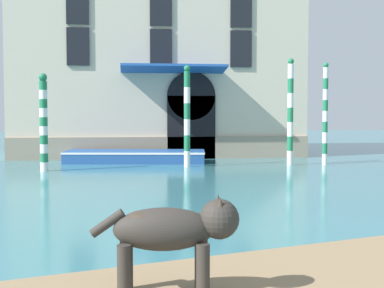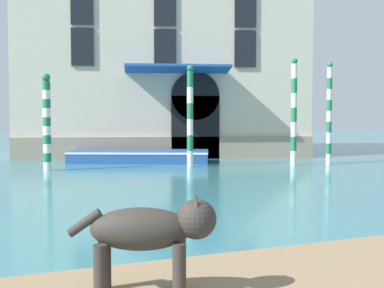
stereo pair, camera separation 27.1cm
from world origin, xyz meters
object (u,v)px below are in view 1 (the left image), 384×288
Objects in this scene: dog_on_deck at (174,231)px; mooring_pole_1 at (290,111)px; mooring_pole_2 at (44,122)px; boat_moored_near_palazzo at (135,156)px; mooring_pole_0 at (187,116)px; mooring_pole_3 at (325,113)px.

dog_on_deck is 16.75m from mooring_pole_1.
boat_moored_near_palazzo is at bearing 42.16° from mooring_pole_2.
mooring_pole_0 is at bearing 87.67° from dog_on_deck.
mooring_pole_1 is (4.02, 0.17, 0.16)m from mooring_pole_0.
mooring_pole_1 is 9.17m from mooring_pole_2.
dog_on_deck is 17.36m from mooring_pole_3.
mooring_pole_0 is at bearing -39.31° from boat_moored_near_palazzo.
mooring_pole_0 is at bearing -177.56° from mooring_pole_1.
mooring_pole_2 is 10.59m from mooring_pole_3.
mooring_pole_0 reaches higher than mooring_pole_2.
mooring_pole_2 is at bearing -170.47° from mooring_pole_0.
dog_on_deck is 0.36× the size of mooring_pole_2.
mooring_pole_3 is at bearing 69.61° from dog_on_deck.
mooring_pole_3 is at bearing 2.82° from mooring_pole_1.
mooring_pole_3 reaches higher than boat_moored_near_palazzo.
dog_on_deck is 17.54m from boat_moored_near_palazzo.
mooring_pole_2 reaches higher than dog_on_deck.
mooring_pole_3 reaches higher than mooring_pole_2.
mooring_pole_1 is 1.03× the size of mooring_pole_3.
boat_moored_near_palazzo is 1.42× the size of mooring_pole_1.
mooring_pole_1 reaches higher than dog_on_deck.
mooring_pole_0 is 4.03m from mooring_pole_1.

